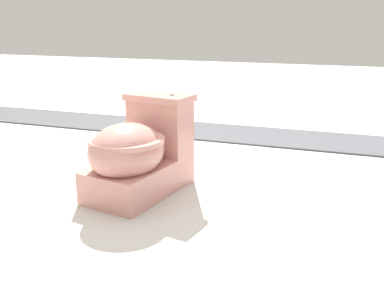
# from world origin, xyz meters

# --- Properties ---
(ground_plane) EXTENTS (14.00, 14.00, 0.00)m
(ground_plane) POSITION_xyz_m (0.00, 0.00, 0.00)
(ground_plane) COLOR beige
(gravel_strip) EXTENTS (0.56, 8.00, 0.01)m
(gravel_strip) POSITION_xyz_m (-1.22, 0.50, 0.01)
(gravel_strip) COLOR #4C4C51
(gravel_strip) RESTS_ON ground
(toilet) EXTENTS (0.69, 0.48, 0.52)m
(toilet) POSITION_xyz_m (0.16, 0.19, 0.22)
(toilet) COLOR tan
(toilet) RESTS_ON ground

